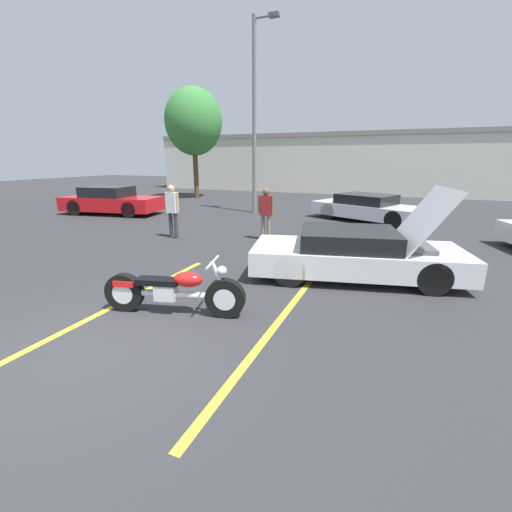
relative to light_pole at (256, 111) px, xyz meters
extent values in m
plane|color=#2D2D30|center=(2.87, -12.43, -4.61)|extent=(80.00, 80.00, 0.00)
cube|color=yellow|center=(1.96, -10.88, -4.60)|extent=(0.12, 5.10, 0.01)
cube|color=yellow|center=(4.88, -10.88, -4.60)|extent=(0.12, 5.10, 0.01)
cube|color=beige|center=(2.87, 12.42, -2.41)|extent=(32.00, 4.00, 4.40)
cube|color=gray|center=(2.87, 12.42, -0.36)|extent=(32.00, 4.20, 0.30)
cylinder|color=slate|center=(-0.07, 0.00, -0.39)|extent=(0.18, 0.18, 8.44)
cylinder|color=slate|center=(0.38, 0.00, 3.69)|extent=(0.90, 0.10, 0.10)
cube|color=#4C4C51|center=(0.83, 0.00, 3.69)|extent=(0.44, 0.28, 0.16)
cylinder|color=brown|center=(-6.25, 4.56, -2.98)|extent=(0.32, 0.32, 3.26)
ellipsoid|color=#387F38|center=(-6.25, 4.56, 0.22)|extent=(3.64, 3.64, 4.18)
cylinder|color=black|center=(4.00, -10.76, -4.27)|extent=(0.69, 0.32, 0.67)
cylinder|color=black|center=(2.28, -11.20, -4.27)|extent=(0.69, 0.32, 0.67)
cylinder|color=silver|center=(4.00, -10.76, -4.27)|extent=(0.40, 0.26, 0.37)
cylinder|color=silver|center=(2.28, -11.20, -4.27)|extent=(0.40, 0.26, 0.37)
cylinder|color=silver|center=(3.14, -10.98, -4.26)|extent=(1.50, 0.50, 0.12)
cube|color=silver|center=(3.01, -11.01, -4.22)|extent=(0.41, 0.32, 0.28)
ellipsoid|color=red|center=(3.40, -10.91, -3.98)|extent=(0.56, 0.40, 0.26)
cube|color=black|center=(2.88, -11.05, -4.04)|extent=(0.76, 0.43, 0.10)
cube|color=red|center=(2.32, -11.19, -4.09)|extent=(0.41, 0.31, 0.10)
cylinder|color=silver|center=(3.92, -10.78, -3.95)|extent=(0.31, 0.14, 0.63)
cylinder|color=silver|center=(3.81, -10.81, -3.66)|extent=(0.21, 0.69, 0.04)
sphere|color=silver|center=(3.96, -10.77, -3.80)|extent=(0.16, 0.16, 0.16)
cylinder|color=silver|center=(2.72, -10.97, -4.32)|extent=(1.14, 0.38, 0.09)
cube|color=silver|center=(5.72, -7.86, -4.17)|extent=(4.78, 2.79, 0.51)
cube|color=black|center=(5.54, -7.90, -3.72)|extent=(2.34, 2.06, 0.38)
cylinder|color=black|center=(7.25, -8.33, -4.28)|extent=(0.70, 0.36, 0.67)
cylinder|color=black|center=(6.89, -6.76, -4.28)|extent=(0.70, 0.36, 0.67)
cylinder|color=black|center=(4.55, -8.96, -4.28)|extent=(0.70, 0.36, 0.67)
cylinder|color=black|center=(4.18, -7.39, -4.28)|extent=(0.70, 0.36, 0.67)
cube|color=silver|center=(6.96, -7.57, -3.27)|extent=(1.29, 1.85, 1.31)
cube|color=#4C4C51|center=(6.92, -7.58, -3.95)|extent=(0.81, 1.12, 0.28)
cube|color=red|center=(-6.12, -3.06, -4.10)|extent=(4.81, 2.51, 0.62)
cube|color=black|center=(-6.30, -3.09, -3.55)|extent=(2.30, 1.92, 0.47)
cylinder|color=black|center=(-4.59, -3.59, -4.25)|extent=(0.74, 0.34, 0.72)
cylinder|color=black|center=(-4.85, -2.05, -4.25)|extent=(0.74, 0.34, 0.72)
cylinder|color=black|center=(-7.39, -4.06, -4.25)|extent=(0.74, 0.34, 0.72)
cylinder|color=black|center=(-7.65, -2.52, -4.25)|extent=(0.74, 0.34, 0.72)
cube|color=silver|center=(5.33, -0.37, -4.15)|extent=(5.11, 3.66, 0.53)
cube|color=black|center=(5.16, -0.29, -3.69)|extent=(2.64, 2.41, 0.40)
cylinder|color=black|center=(6.34, -1.73, -4.26)|extent=(0.72, 0.49, 0.69)
cylinder|color=black|center=(7.02, -0.24, -4.26)|extent=(0.72, 0.49, 0.69)
cylinder|color=black|center=(3.65, -0.50, -4.26)|extent=(0.72, 0.49, 0.69)
cylinder|color=black|center=(4.32, 0.98, -4.26)|extent=(0.72, 0.49, 0.69)
cylinder|color=#333338|center=(-0.46, -6.16, -4.19)|extent=(0.12, 0.12, 0.84)
cylinder|color=#333338|center=(-0.26, -6.16, -4.19)|extent=(0.12, 0.12, 0.84)
cube|color=white|center=(-0.36, -6.16, -3.43)|extent=(0.36, 0.20, 0.67)
cylinder|color=tan|center=(-0.58, -6.16, -3.40)|extent=(0.08, 0.08, 0.60)
cylinder|color=tan|center=(-0.14, -6.16, -3.40)|extent=(0.08, 0.08, 0.60)
sphere|color=tan|center=(-0.36, -6.16, -2.99)|extent=(0.23, 0.23, 0.23)
cylinder|color=gray|center=(2.47, -5.25, -4.21)|extent=(0.12, 0.12, 0.81)
cylinder|color=gray|center=(2.67, -5.25, -4.21)|extent=(0.12, 0.12, 0.81)
cube|color=maroon|center=(2.57, -5.25, -3.48)|extent=(0.36, 0.20, 0.64)
cylinder|color=brown|center=(2.35, -5.25, -3.45)|extent=(0.08, 0.08, 0.57)
cylinder|color=brown|center=(2.79, -5.25, -3.45)|extent=(0.08, 0.08, 0.57)
sphere|color=brown|center=(2.57, -5.25, -3.06)|extent=(0.22, 0.22, 0.22)
camera|label=1|loc=(6.51, -15.39, -2.05)|focal=24.00mm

